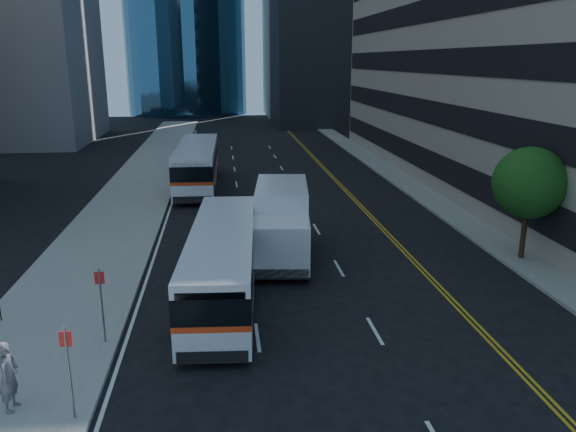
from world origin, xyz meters
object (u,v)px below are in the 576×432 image
object	(u,v)px
street_tree	(529,183)
pedestrian	(9,376)
box_truck	(282,221)
bus_front	(223,262)
bus_rear	(197,164)

from	to	relation	value
street_tree	pedestrian	size ratio (longest dim) A/B	2.67
pedestrian	box_truck	bearing A→B (deg)	-30.73
bus_front	pedestrian	world-z (taller)	bus_front
box_truck	pedestrian	distance (m)	13.87
bus_rear	box_truck	bearing A→B (deg)	-72.98
box_truck	bus_front	bearing A→B (deg)	-115.24
bus_front	street_tree	bearing A→B (deg)	15.05
street_tree	pedestrian	xyz separation A→B (m)	(-19.08, -9.43, -2.53)
bus_rear	pedestrian	xyz separation A→B (m)	(-3.80, -26.69, -0.59)
bus_rear	pedestrian	distance (m)	26.96
pedestrian	bus_front	bearing A→B (deg)	-33.52
street_tree	pedestrian	world-z (taller)	street_tree
street_tree	bus_front	bearing A→B (deg)	-168.85
box_truck	pedestrian	size ratio (longest dim) A/B	3.71
street_tree	bus_rear	xyz separation A→B (m)	(-15.28, 17.26, -1.94)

